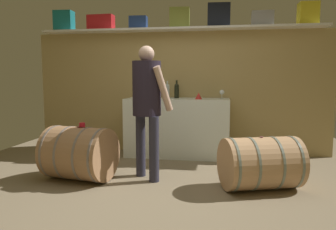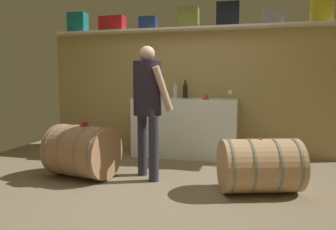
% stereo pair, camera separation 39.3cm
% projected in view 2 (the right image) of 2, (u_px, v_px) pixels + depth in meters
% --- Properties ---
extents(ground_plane, '(6.14, 7.46, 0.02)m').
position_uv_depth(ground_plane, '(162.00, 180.00, 4.05)').
color(ground_plane, '#7F6F54').
extents(back_wall_panel, '(4.94, 0.10, 2.02)m').
position_uv_depth(back_wall_panel, '(189.00, 93.00, 5.47)').
color(back_wall_panel, tan).
rests_on(back_wall_panel, ground).
extents(high_shelf_board, '(4.54, 0.40, 0.03)m').
position_uv_depth(high_shelf_board, '(187.00, 29.00, 5.21)').
color(high_shelf_board, silver).
rests_on(high_shelf_board, back_wall_panel).
extents(toolcase_teal, '(0.32, 0.24, 0.34)m').
position_uv_depth(toolcase_teal, '(78.00, 23.00, 5.70)').
color(toolcase_teal, '#16717A').
rests_on(toolcase_teal, high_shelf_board).
extents(toolcase_red, '(0.44, 0.20, 0.25)m').
position_uv_depth(toolcase_red, '(112.00, 24.00, 5.53)').
color(toolcase_red, red).
rests_on(toolcase_red, high_shelf_board).
extents(toolcase_navy, '(0.29, 0.19, 0.21)m').
position_uv_depth(toolcase_navy, '(148.00, 23.00, 5.37)').
color(toolcase_navy, navy).
rests_on(toolcase_navy, high_shelf_board).
extents(toolcase_olive, '(0.33, 0.30, 0.31)m').
position_uv_depth(toolcase_olive, '(189.00, 18.00, 5.18)').
color(toolcase_olive, olive).
rests_on(toolcase_olive, high_shelf_board).
extents(toolcase_black, '(0.36, 0.30, 0.36)m').
position_uv_depth(toolcase_black, '(228.00, 15.00, 5.02)').
color(toolcase_black, black).
rests_on(toolcase_black, high_shelf_board).
extents(toolcase_grey, '(0.34, 0.29, 0.22)m').
position_uv_depth(toolcase_grey, '(273.00, 17.00, 4.85)').
color(toolcase_grey, gray).
rests_on(toolcase_grey, high_shelf_board).
extents(toolcase_yellow, '(0.29, 0.23, 0.34)m').
position_uv_depth(toolcase_yellow, '(322.00, 11.00, 4.67)').
color(toolcase_yellow, yellow).
rests_on(toolcase_yellow, high_shelf_board).
extents(work_cabinet, '(1.64, 0.57, 0.93)m').
position_uv_depth(work_cabinet, '(185.00, 128.00, 5.19)').
color(work_cabinet, white).
rests_on(work_cabinet, ground).
extents(wine_bottle_clear, '(0.07, 0.07, 0.28)m').
position_uv_depth(wine_bottle_clear, '(175.00, 91.00, 5.16)').
color(wine_bottle_clear, '#B4C2C3').
rests_on(wine_bottle_clear, work_cabinet).
extents(wine_bottle_dark, '(0.08, 0.08, 0.29)m').
position_uv_depth(wine_bottle_dark, '(185.00, 90.00, 5.25)').
color(wine_bottle_dark, black).
rests_on(wine_bottle_dark, work_cabinet).
extents(wine_glass, '(0.07, 0.07, 0.14)m').
position_uv_depth(wine_glass, '(230.00, 93.00, 4.94)').
color(wine_glass, white).
rests_on(wine_glass, work_cabinet).
extents(red_funnel, '(0.11, 0.11, 0.10)m').
position_uv_depth(red_funnel, '(206.00, 96.00, 4.92)').
color(red_funnel, red).
rests_on(red_funnel, work_cabinet).
extents(wine_barrel_near, '(0.88, 0.77, 0.67)m').
position_uv_depth(wine_barrel_near, '(82.00, 151.00, 4.13)').
color(wine_barrel_near, '#A1754E').
rests_on(wine_barrel_near, ground).
extents(wine_barrel_far, '(0.99, 0.83, 0.60)m').
position_uv_depth(wine_barrel_far, '(260.00, 166.00, 3.57)').
color(wine_barrel_far, tan).
rests_on(wine_barrel_far, ground).
extents(tasting_cup, '(0.07, 0.07, 0.05)m').
position_uv_depth(tasting_cup, '(85.00, 124.00, 4.07)').
color(tasting_cup, red).
rests_on(tasting_cup, wine_barrel_near).
extents(winemaker_pouring, '(0.53, 0.51, 1.64)m').
position_uv_depth(winemaker_pouring, '(148.00, 98.00, 4.00)').
color(winemaker_pouring, '#2C2C3D').
rests_on(winemaker_pouring, ground).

